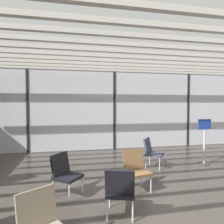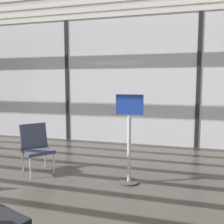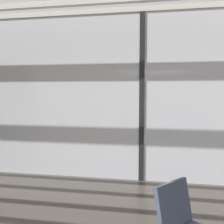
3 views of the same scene
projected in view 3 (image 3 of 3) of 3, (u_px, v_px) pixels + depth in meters
The scene contains 4 objects.
glass_curtain_wall at pixel (142, 98), 5.23m from camera, with size 14.00×0.08×3.31m, color silver.
window_mullion_1 at pixel (142, 98), 5.23m from camera, with size 0.10×0.12×3.31m, color black.
parked_airplane at pixel (146, 85), 9.98m from camera, with size 14.25×4.06×4.06m.
lounge_chair_1 at pixel (184, 224), 2.60m from camera, with size 0.71×0.70×0.87m.
Camera 3 is at (0.38, -0.06, 1.80)m, focal length 42.49 mm.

